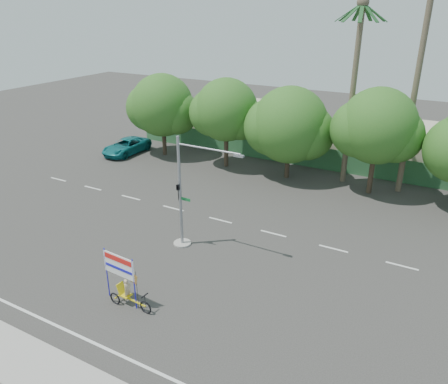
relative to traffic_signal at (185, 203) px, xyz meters
The scene contains 13 objects.
ground 5.40m from the traffic_signal, 61.13° to the right, with size 120.00×120.00×0.00m, color #33302D.
fence 17.76m from the traffic_signal, 82.85° to the left, with size 38.00×0.08×2.00m, color #336B3D.
building_left 23.38m from the traffic_signal, 109.52° to the left, with size 12.00×8.00×4.00m, color #BDB596.
building_right 24.29m from the traffic_signal, 65.15° to the left, with size 14.00×8.00×3.60m, color #BDB596.
tree_far_left 18.45m from the traffic_signal, 130.22° to the left, with size 7.14×6.00×7.96m.
tree_left 14.99m from the traffic_signal, 109.08° to the left, with size 6.66×5.60×8.07m.
tree_center 14.15m from the traffic_signal, 85.33° to the left, with size 7.62×6.40×7.85m.
tree_right 16.38m from the traffic_signal, 59.83° to the left, with size 6.90×5.80×8.36m.
palm_tall 20.04m from the traffic_signal, 56.69° to the left, with size 3.73×3.79×17.45m.
palm_short 17.56m from the traffic_signal, 69.84° to the left, with size 3.73×3.79×14.45m.
traffic_signal is the anchor object (origin of this frame).
trike_billboard 6.58m from the traffic_signal, 84.62° to the right, with size 2.92×0.72×2.87m.
pickup_truck 19.84m from the traffic_signal, 141.05° to the left, with size 2.51×5.45×1.51m, color #106D71.
Camera 1 is at (11.35, -15.66, 13.83)m, focal length 35.00 mm.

